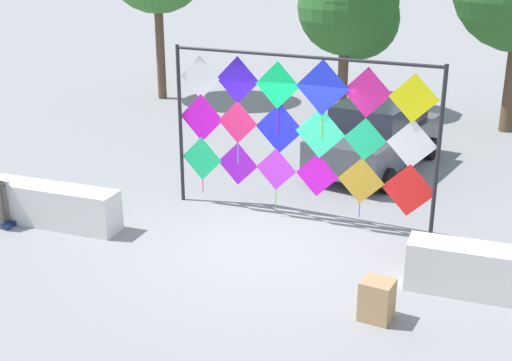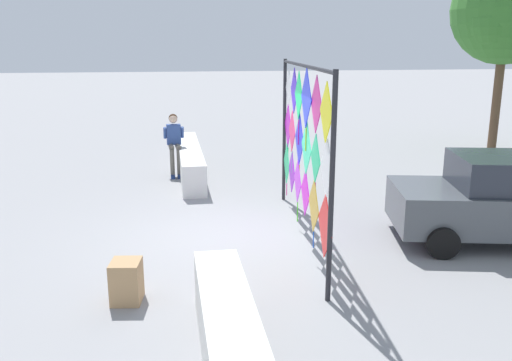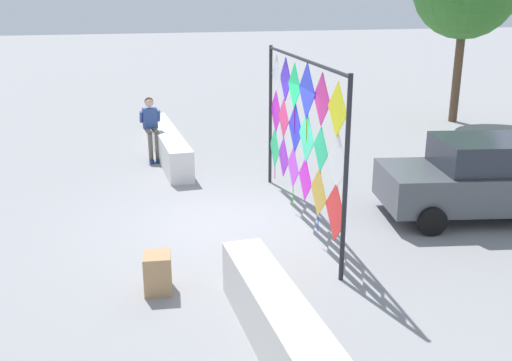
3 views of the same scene
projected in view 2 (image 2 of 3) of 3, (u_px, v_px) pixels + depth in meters
The scene contains 6 objects.
ground at pixel (227, 236), 9.48m from camera, with size 120.00×120.00×0.00m, color gray.
plaza_ledge_left at pixel (190, 160), 13.96m from camera, with size 4.75×0.54×0.73m, color silver.
kite_display_rack at pixel (302, 136), 8.98m from camera, with size 4.84×0.51×3.01m.
seated_vendor at pixel (174, 139), 13.70m from camera, with size 0.72×0.53×1.58m.
cardboard_box_large at pixel (126, 281), 7.02m from camera, with size 0.41×0.38×0.56m, color tan.
tree_far_right at pixel (506, 12), 16.32m from camera, with size 3.30×3.30×5.97m.
Camera 2 is at (8.91, -0.95, 3.29)m, focal length 37.60 mm.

